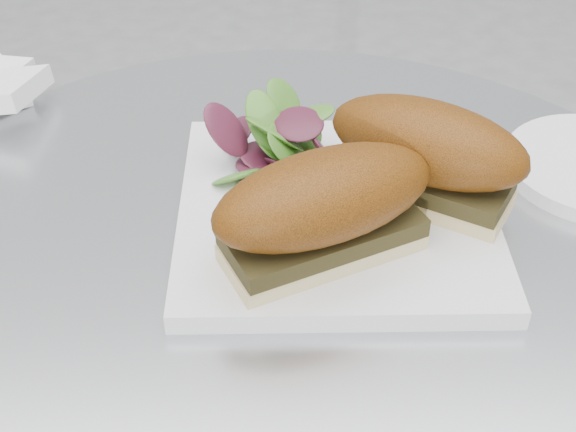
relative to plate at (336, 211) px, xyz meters
name	(u,v)px	position (x,y,z in m)	size (l,w,h in m)	color
plate	(336,211)	(0.00, 0.00, 0.00)	(0.24, 0.24, 0.02)	silver
sandwich_left	(324,207)	(-0.01, -0.06, 0.05)	(0.18, 0.13, 0.08)	beige
sandwich_right	(427,152)	(0.07, 0.01, 0.05)	(0.17, 0.14, 0.08)	beige
salad	(283,126)	(-0.04, 0.07, 0.03)	(0.11, 0.11, 0.05)	#4A7E29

